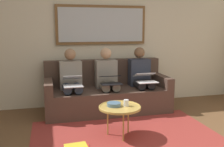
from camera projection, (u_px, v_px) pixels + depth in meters
The scene contains 13 objects.
wall_rear at pixel (101, 38), 5.02m from camera, with size 6.00×0.12×2.60m, color beige.
area_rug at pixel (127, 137), 3.58m from camera, with size 2.60×1.80×0.01m, color maroon.
couch at pixel (106, 93), 4.73m from camera, with size 2.20×0.90×0.90m.
framed_mirror at pixel (102, 25), 4.89m from camera, with size 1.73×0.05×0.73m.
coffee_table at pixel (120, 108), 3.53m from camera, with size 0.58×0.58×0.44m.
cup at pixel (126, 103), 3.54m from camera, with size 0.07×0.07×0.09m, color silver.
bowl at pixel (114, 104), 3.54m from camera, with size 0.19×0.19×0.05m, color slate.
person_left at pixel (141, 76), 4.77m from camera, with size 0.38×0.58×1.14m.
laptop_white at pixel (146, 78), 4.54m from camera, with size 0.35×0.36×0.16m.
person_middle at pixel (107, 78), 4.61m from camera, with size 0.38×0.58×1.14m.
laptop_black at pixel (111, 80), 4.37m from camera, with size 0.34×0.33×0.14m.
person_right at pixel (71, 80), 4.46m from camera, with size 0.38×0.58×1.14m.
laptop_silver at pixel (73, 81), 4.24m from camera, with size 0.31×0.38×0.17m.
Camera 1 is at (1.02, 2.37, 1.49)m, focal length 41.32 mm.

